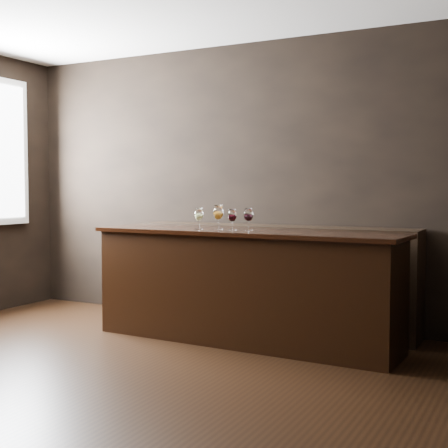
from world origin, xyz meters
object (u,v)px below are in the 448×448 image
at_px(back_bar_shelf, 273,277).
at_px(glass_red_b, 248,215).
at_px(glass_amber, 218,213).
at_px(glass_white, 199,215).
at_px(glass_red_a, 232,216).
at_px(bar_counter, 244,289).

distance_m(back_bar_shelf, glass_red_b, 0.86).
relative_size(glass_amber, glass_red_b, 1.12).
distance_m(glass_white, glass_red_b, 0.48).
xyz_separation_m(back_bar_shelf, glass_red_a, (-0.11, -0.64, 0.61)).
bearing_deg(glass_red_a, bar_counter, 9.98).
bearing_deg(glass_red_a, glass_amber, 167.13).
bearing_deg(back_bar_shelf, glass_red_b, -87.65).
distance_m(back_bar_shelf, glass_white, 0.99).
distance_m(glass_red_a, glass_red_b, 0.14).
height_order(glass_amber, glass_red_b, glass_amber).
height_order(glass_red_a, glass_red_b, glass_red_b).
distance_m(glass_white, glass_red_a, 0.34).
relative_size(back_bar_shelf, glass_amber, 12.64).
bearing_deg(glass_white, bar_counter, 2.06).
relative_size(glass_red_a, glass_red_b, 0.96).
bearing_deg(back_bar_shelf, bar_counter, -90.99).
bearing_deg(back_bar_shelf, glass_red_a, -100.18).
bearing_deg(bar_counter, glass_red_a, -167.60).
xyz_separation_m(glass_white, glass_red_b, (0.48, 0.04, 0.00)).
height_order(glass_amber, glass_red_a, glass_amber).
bearing_deg(glass_amber, glass_red_b, 0.25).
height_order(bar_counter, glass_amber, glass_amber).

